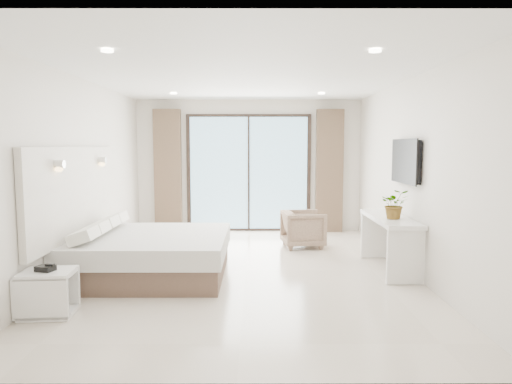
# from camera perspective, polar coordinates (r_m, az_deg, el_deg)

# --- Properties ---
(ground) EXTENTS (6.20, 6.20, 0.00)m
(ground) POSITION_cam_1_polar(r_m,az_deg,el_deg) (6.57, -1.29, -9.77)
(ground) COLOR beige
(ground) RESTS_ON ground
(room_shell) EXTENTS (4.62, 6.22, 2.72)m
(room_shell) POSITION_cam_1_polar(r_m,az_deg,el_deg) (7.06, -2.82, 4.31)
(room_shell) COLOR silver
(room_shell) RESTS_ON ground
(bed) EXTENTS (2.03, 1.93, 0.71)m
(bed) POSITION_cam_1_polar(r_m,az_deg,el_deg) (6.42, -13.08, -7.56)
(bed) COLOR brown
(bed) RESTS_ON ground
(nightstand) EXTENTS (0.55, 0.46, 0.47)m
(nightstand) POSITION_cam_1_polar(r_m,az_deg,el_deg) (5.32, -24.51, -11.41)
(nightstand) COLOR white
(nightstand) RESTS_ON ground
(phone) EXTENTS (0.20, 0.18, 0.06)m
(phone) POSITION_cam_1_polar(r_m,az_deg,el_deg) (5.24, -24.83, -8.65)
(phone) COLOR black
(phone) RESTS_ON nightstand
(console_desk) EXTENTS (0.49, 1.56, 0.77)m
(console_desk) POSITION_cam_1_polar(r_m,az_deg,el_deg) (6.75, 16.35, -4.72)
(console_desk) COLOR white
(console_desk) RESTS_ON ground
(plant) EXTENTS (0.42, 0.45, 0.32)m
(plant) POSITION_cam_1_polar(r_m,az_deg,el_deg) (6.50, 16.96, -1.84)
(plant) COLOR #33662D
(plant) RESTS_ON console_desk
(armchair) EXTENTS (0.72, 0.76, 0.70)m
(armchair) POSITION_cam_1_polar(r_m,az_deg,el_deg) (8.03, 5.92, -4.38)
(armchair) COLOR #9C8166
(armchair) RESTS_ON ground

